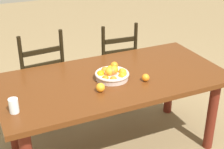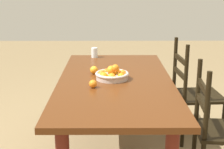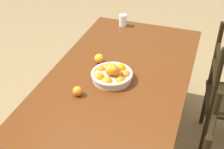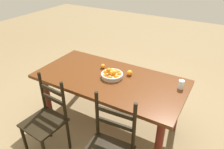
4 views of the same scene
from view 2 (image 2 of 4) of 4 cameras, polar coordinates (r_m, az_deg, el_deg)
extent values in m
cube|color=#53280F|center=(2.83, 0.56, -1.31)|extent=(1.89, 0.94, 0.04)
cylinder|color=#5B1D12|center=(3.73, -4.86, -3.07)|extent=(0.09, 0.09, 0.70)
cylinder|color=#5B1D12|center=(3.74, 5.55, -3.05)|extent=(0.09, 0.09, 0.70)
cube|color=black|center=(3.45, 14.26, -3.45)|extent=(0.48, 0.48, 0.03)
cylinder|color=black|center=(3.43, 18.15, -7.97)|extent=(0.04, 0.04, 0.43)
cylinder|color=black|center=(3.77, 15.93, -5.63)|extent=(0.04, 0.04, 0.43)
cylinder|color=black|center=(3.31, 11.82, -8.42)|extent=(0.04, 0.04, 0.43)
cylinder|color=black|center=(3.65, 10.14, -5.94)|extent=(0.04, 0.04, 0.43)
cylinder|color=black|center=(3.14, 12.34, 0.08)|extent=(0.04, 0.04, 0.54)
cylinder|color=black|center=(3.50, 10.54, 1.81)|extent=(0.04, 0.04, 0.54)
cube|color=black|center=(3.33, 11.34, 0.17)|extent=(0.36, 0.05, 0.04)
cube|color=black|center=(3.29, 11.47, 2.50)|extent=(0.36, 0.05, 0.04)
cube|color=black|center=(2.70, 18.26, -8.97)|extent=(0.44, 0.44, 0.03)
cylinder|color=black|center=(2.92, 13.61, -11.74)|extent=(0.04, 0.04, 0.44)
cylinder|color=black|center=(2.41, 15.66, -5.16)|extent=(0.04, 0.04, 0.49)
cylinder|color=black|center=(2.74, 14.28, -2.53)|extent=(0.04, 0.04, 0.49)
cube|color=black|center=(2.59, 14.86, -4.64)|extent=(0.32, 0.05, 0.04)
cube|color=black|center=(2.55, 15.05, -2.02)|extent=(0.32, 0.05, 0.04)
cylinder|color=beige|center=(2.84, 0.00, -0.33)|extent=(0.27, 0.27, 0.05)
torus|color=beige|center=(2.83, 0.00, 0.13)|extent=(0.28, 0.28, 0.02)
sphere|color=orange|center=(2.74, -0.06, -0.53)|extent=(0.07, 0.07, 0.07)
sphere|color=orange|center=(2.78, 1.55, -0.34)|extent=(0.06, 0.06, 0.06)
sphere|color=orange|center=(2.86, 1.80, 0.12)|extent=(0.07, 0.07, 0.07)
sphere|color=orange|center=(2.91, 0.70, 0.46)|extent=(0.07, 0.07, 0.07)
sphere|color=orange|center=(2.91, -0.94, 0.39)|extent=(0.06, 0.06, 0.06)
sphere|color=orange|center=(2.86, -1.77, 0.12)|extent=(0.06, 0.06, 0.06)
sphere|color=orange|center=(2.77, -1.40, -0.35)|extent=(0.07, 0.07, 0.07)
sphere|color=orange|center=(2.78, 0.67, 1.07)|extent=(0.06, 0.06, 0.06)
sphere|color=orange|center=(2.82, -0.19, 0.69)|extent=(0.07, 0.07, 0.07)
sphere|color=orange|center=(2.82, 0.56, 0.68)|extent=(0.07, 0.07, 0.07)
sphere|color=orange|center=(2.81, -0.15, 0.75)|extent=(0.07, 0.07, 0.07)
sphere|color=orange|center=(2.85, -0.13, 0.80)|extent=(0.07, 0.07, 0.07)
sphere|color=orange|center=(2.82, -0.02, 0.66)|extent=(0.06, 0.06, 0.06)
sphere|color=orange|center=(3.00, -3.04, 0.77)|extent=(0.07, 0.07, 0.07)
sphere|color=orange|center=(2.62, -3.21, -1.58)|extent=(0.06, 0.06, 0.06)
cylinder|color=silver|center=(3.63, -2.98, 3.70)|extent=(0.07, 0.07, 0.10)
camera|label=1|loc=(4.37, -32.75, 19.06)|focal=53.69mm
camera|label=3|loc=(1.32, 29.97, 31.33)|focal=49.42mm
camera|label=4|loc=(4.42, 29.03, 21.22)|focal=34.13mm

